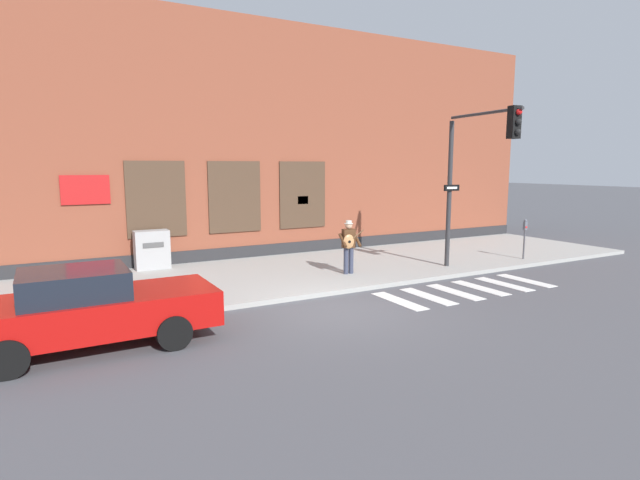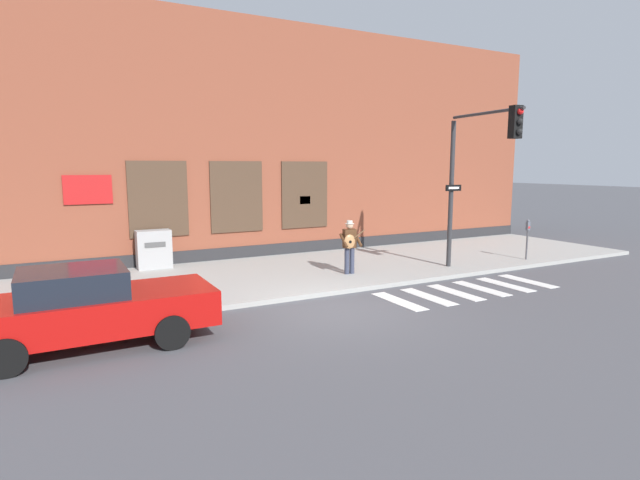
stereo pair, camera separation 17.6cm
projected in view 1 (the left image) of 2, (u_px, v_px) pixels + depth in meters
The scene contains 9 objects.
ground_plane at pixel (336, 311), 11.89m from camera, with size 160.00×160.00×0.00m, color #4C4C51.
sidewalk at pixel (268, 275), 15.51m from camera, with size 28.00×5.81×0.13m.
building_backdrop at pixel (216, 143), 19.13m from camera, with size 28.00×4.06×8.59m.
crosswalk at pixel (467, 290), 13.90m from camera, with size 5.20×1.90×0.01m.
red_car at pixel (88, 308), 9.38m from camera, with size 4.61×2.01×1.53m.
busker at pixel (349, 244), 15.28m from camera, with size 0.72×0.58×1.66m.
traffic_light at pixel (475, 162), 15.10m from camera, with size 0.70×3.03×4.92m.
parking_meter at pixel (525, 233), 17.76m from camera, with size 0.13×0.11×1.44m.
utility_box at pixel (152, 250), 16.11m from camera, with size 1.08×0.56×1.25m.
Camera 1 is at (-5.89, -9.90, 3.42)m, focal length 28.00 mm.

